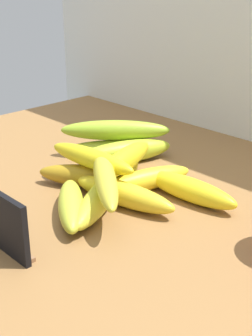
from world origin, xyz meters
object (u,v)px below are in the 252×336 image
banana_5 (71,205)px  banana_6 (114,148)px  banana_0 (125,175)px  banana_2 (190,189)px  banana_10 (105,179)px  banana_8 (124,194)px  banana_9 (115,130)px  chalkboard_sign (5,225)px  banana_1 (93,177)px  banana_4 (125,152)px  banana_7 (99,199)px  banana_3 (147,179)px  banana_11 (125,159)px  banana_12 (91,158)px

banana_5 → banana_6: size_ratio=0.87×
banana_0 → banana_2: 12.06cm
banana_10 → banana_8: bearing=84.9°
banana_9 → chalkboard_sign: bearing=-65.5°
banana_10 → banana_1: bearing=151.6°
banana_4 → banana_5: size_ratio=1.18×
banana_0 → banana_9: 13.72cm
banana_0 → banana_7: (4.22, -9.49, 0.30)cm
banana_3 → banana_4: size_ratio=0.88×
chalkboard_sign → banana_7: size_ratio=0.58×
banana_0 → banana_10: banana_10 is taller
banana_9 → banana_10: size_ratio=1.03×
chalkboard_sign → banana_7: (-0.28, 16.24, -1.92)cm
banana_4 → banana_7: size_ratio=1.00×
banana_9 → banana_0: bearing=-35.6°
banana_2 → banana_11: banana_11 is taller
chalkboard_sign → banana_8: (1.15, 19.98, -1.93)cm
banana_2 → banana_3: size_ratio=1.03×
banana_12 → banana_10: bearing=-26.2°
banana_8 → banana_6: bearing=141.7°
banana_2 → banana_11: (-10.61, -4.05, 3.15)cm
banana_1 → banana_4: (-4.39, 11.56, 0.17)cm
banana_0 → banana_1: banana_1 is taller
banana_7 → banana_9: banana_9 is taller
banana_0 → banana_5: bearing=-78.5°
banana_12 → banana_5: bearing=-58.9°
banana_4 → banana_8: banana_4 is taller
banana_6 → banana_9: 3.62cm
banana_4 → banana_0: bearing=-43.8°
banana_0 → banana_3: size_ratio=1.03×
banana_6 → banana_8: size_ratio=1.00×
banana_0 → banana_8: bearing=-45.5°
banana_1 → banana_0: bearing=63.7°
banana_7 → banana_9: size_ratio=0.90×
banana_2 → banana_0: bearing=-165.9°
banana_0 → banana_12: bearing=-111.9°
banana_1 → banana_4: bearing=110.8°
banana_7 → banana_0: bearing=114.0°
banana_2 → banana_8: 10.59cm
banana_0 → banana_11: bearing=-45.7°
banana_6 → banana_0: bearing=-33.9°
banana_1 → banana_2: 16.23cm
banana_7 → banana_12: (-6.42, 4.01, 3.63)cm
banana_4 → banana_8: (12.50, -12.33, -0.21)cm
banana_10 → banana_0: bearing=120.1°
banana_1 → banana_12: (0.27, -0.50, 3.60)cm
banana_6 → banana_10: (16.12, -16.44, 3.85)cm
banana_10 → banana_2: bearing=62.3°
banana_5 → banana_8: (2.83, 8.06, 0.04)cm
banana_0 → banana_2: size_ratio=1.00×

